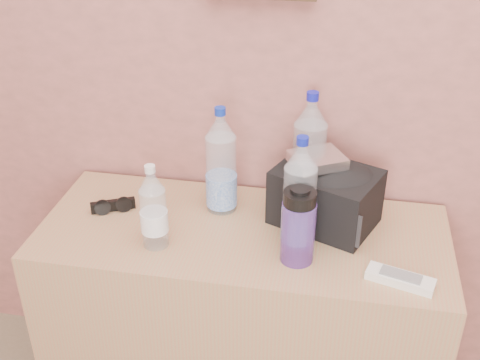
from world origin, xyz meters
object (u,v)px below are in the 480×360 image
dresser (242,325)px  sunglasses (113,205)px  ac_remote (400,279)px  pet_large_b (221,166)px  foil_packet (317,160)px  pet_large_c (309,156)px  toiletry_bag (326,194)px  pet_large_d (299,198)px  nalgene_bottle (298,226)px  pet_small (153,211)px

dresser → sunglasses: bearing=175.4°
dresser → ac_remote: bearing=-19.5°
pet_large_b → foil_packet: bearing=-4.6°
pet_large_c → toiletry_bag: size_ratio=1.29×
foil_packet → pet_large_d: bearing=-107.1°
nalgene_bottle → sunglasses: bearing=166.4°
toiletry_bag → foil_packet: bearing=-149.0°
pet_large_d → foil_packet: pet_large_d is taller
pet_large_d → pet_small: pet_large_d is taller
nalgene_bottle → toiletry_bag: size_ratio=0.78×
pet_large_c → pet_large_d: bearing=-91.5°
pet_large_d → toiletry_bag: bearing=61.0°
dresser → foil_packet: foil_packet is taller
pet_small → foil_packet: 0.45m
sunglasses → foil_packet: 0.60m
nalgene_bottle → toiletry_bag: bearing=73.0°
pet_large_b → sunglasses: bearing=-166.9°
dresser → toiletry_bag: 0.50m
nalgene_bottle → toiletry_bag: (0.06, 0.18, -0.01)m
pet_small → ac_remote: bearing=-3.9°
pet_large_d → foil_packet: (0.03, 0.11, 0.06)m
pet_large_b → toiletry_bag: pet_large_b is taller
pet_large_b → nalgene_bottle: (0.24, -0.20, -0.04)m
nalgene_bottle → foil_packet: same height
dresser → ac_remote: ac_remote is taller
pet_large_b → nalgene_bottle: size_ratio=1.50×
foil_packet → dresser: bearing=-156.5°
pet_large_d → pet_large_b: bearing=150.6°
nalgene_bottle → dresser: bearing=147.8°
pet_large_b → ac_remote: bearing=-26.7°
ac_remote → foil_packet: size_ratio=1.22×
pet_large_c → pet_large_d: 0.21m
toiletry_bag → foil_packet: foil_packet is taller
dresser → sunglasses: (-0.38, 0.03, 0.37)m
dresser → sunglasses: sunglasses is taller
dresser → pet_large_d: bearing=-10.7°
nalgene_bottle → toiletry_bag: 0.19m
pet_large_c → nalgene_bottle: 0.28m
dresser → pet_large_d: (0.15, -0.03, 0.49)m
dresser → sunglasses: size_ratio=8.87×
dresser → ac_remote: 0.57m
dresser → pet_large_d: size_ratio=3.60×
dresser → pet_large_d: 0.51m
pet_large_d → pet_small: size_ratio=1.32×
pet_large_d → toiletry_bag: size_ratio=1.17×
pet_large_d → nalgene_bottle: (0.01, -0.07, -0.03)m
pet_large_d → nalgene_bottle: 0.08m
pet_large_c → foil_packet: (0.03, -0.10, 0.04)m
pet_large_c → sunglasses: (-0.54, -0.15, -0.14)m
pet_large_b → sunglasses: 0.34m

